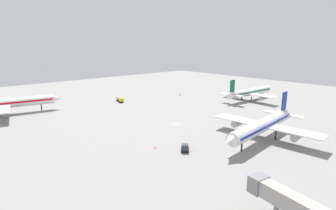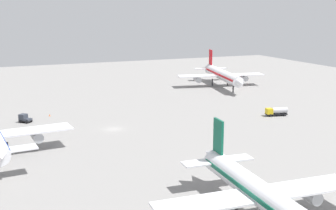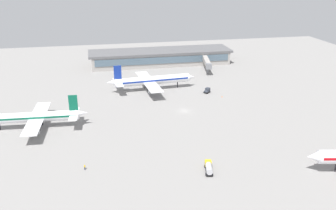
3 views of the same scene
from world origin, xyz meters
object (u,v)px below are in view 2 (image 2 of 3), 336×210
at_px(fuel_truck, 276,111).
at_px(safety_cone_near_gate, 50,115).
at_px(airplane_taxiing, 263,196).
at_px(airplane_distant, 222,75).
at_px(baggage_tug, 25,118).

relative_size(fuel_truck, safety_cone_near_gate, 10.94).
bearing_deg(airplane_taxiing, fuel_truck, 144.90).
xyz_separation_m(airplane_distant, baggage_tug, (28.51, -78.44, -3.70)).
height_order(airplane_distant, baggage_tug, airplane_distant).
xyz_separation_m(airplane_taxiing, baggage_tug, (-74.46, -25.81, -3.26)).
relative_size(baggage_tug, safety_cone_near_gate, 6.18).
bearing_deg(safety_cone_near_gate, airplane_taxiing, 13.10).
bearing_deg(baggage_tug, safety_cone_near_gate, -102.13).
relative_size(airplane_taxiing, safety_cone_near_gate, 66.50).
xyz_separation_m(airplane_taxiing, safety_cone_near_gate, (-79.22, -18.43, -4.11)).
bearing_deg(baggage_tug, fuel_truck, -151.88).
height_order(airplane_taxiing, baggage_tug, airplane_taxiing).
relative_size(airplane_taxiing, airplane_distant, 0.91).
xyz_separation_m(baggage_tug, fuel_truck, (20.81, 68.31, 0.23)).
bearing_deg(airplane_taxiing, safety_cone_near_gate, -163.61).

